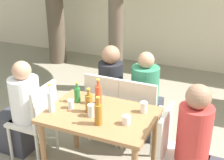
% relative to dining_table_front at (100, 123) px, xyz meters
% --- Properties ---
extents(dining_table_front, '(1.11, 0.78, 0.75)m').
position_rel_dining_table_front_xyz_m(dining_table_front, '(0.00, 0.00, 0.00)').
color(dining_table_front, '#996B42').
rests_on(dining_table_front, ground_plane).
extents(patio_chair_0, '(0.44, 0.44, 0.93)m').
position_rel_dining_table_front_xyz_m(patio_chair_0, '(-0.79, 0.00, -0.11)').
color(patio_chair_0, beige).
rests_on(patio_chair_0, ground_plane).
extents(patio_chair_1, '(0.44, 0.44, 0.93)m').
position_rel_dining_table_front_xyz_m(patio_chair_1, '(0.79, 0.00, -0.11)').
color(patio_chair_1, beige).
rests_on(patio_chair_1, ground_plane).
extents(patio_chair_2, '(0.44, 0.44, 0.93)m').
position_rel_dining_table_front_xyz_m(patio_chair_2, '(-0.22, 0.62, -0.11)').
color(patio_chair_2, beige).
rests_on(patio_chair_2, ground_plane).
extents(patio_chair_3, '(0.44, 0.44, 0.93)m').
position_rel_dining_table_front_xyz_m(patio_chair_3, '(0.22, 0.62, -0.11)').
color(patio_chair_3, beige).
rests_on(patio_chair_3, ground_plane).
extents(person_seated_0, '(0.57, 0.34, 1.18)m').
position_rel_dining_table_front_xyz_m(person_seated_0, '(-1.03, -0.00, -0.12)').
color(person_seated_0, '#383842').
rests_on(person_seated_0, ground_plane).
extents(person_seated_1, '(0.55, 0.31, 1.24)m').
position_rel_dining_table_front_xyz_m(person_seated_1, '(1.03, -0.00, -0.09)').
color(person_seated_1, '#383842').
rests_on(person_seated_1, ground_plane).
extents(person_seated_2, '(0.30, 0.55, 1.22)m').
position_rel_dining_table_front_xyz_m(person_seated_2, '(-0.22, 0.86, -0.10)').
color(person_seated_2, '#383842').
rests_on(person_seated_2, ground_plane).
extents(person_seated_3, '(0.33, 0.57, 1.20)m').
position_rel_dining_table_front_xyz_m(person_seated_3, '(0.22, 0.86, -0.11)').
color(person_seated_3, '#383842').
rests_on(person_seated_3, ground_plane).
extents(green_bottle_0, '(0.07, 0.07, 0.23)m').
position_rel_dining_table_front_xyz_m(green_bottle_0, '(-0.34, 0.14, 0.20)').
color(green_bottle_0, '#287A38').
rests_on(green_bottle_0, dining_table_front).
extents(amber_bottle_1, '(0.07, 0.07, 0.26)m').
position_rel_dining_table_front_xyz_m(amber_bottle_1, '(-0.12, -0.01, 0.21)').
color(amber_bottle_1, '#9E661E').
rests_on(amber_bottle_1, dining_table_front).
extents(soda_bottle_2, '(0.07, 0.07, 0.29)m').
position_rel_dining_table_front_xyz_m(soda_bottle_2, '(-0.11, 0.19, 0.22)').
color(soda_bottle_2, '#DB4C2D').
rests_on(soda_bottle_2, dining_table_front).
extents(water_bottle_3, '(0.06, 0.06, 0.31)m').
position_rel_dining_table_front_xyz_m(water_bottle_3, '(-0.47, -0.16, 0.23)').
color(water_bottle_3, silver).
rests_on(water_bottle_3, dining_table_front).
extents(amber_bottle_4, '(0.07, 0.07, 0.29)m').
position_rel_dining_table_front_xyz_m(amber_bottle_4, '(0.07, -0.19, 0.22)').
color(amber_bottle_4, '#9E661E').
rests_on(amber_bottle_4, dining_table_front).
extents(drinking_glass_0, '(0.08, 0.08, 0.09)m').
position_rel_dining_table_front_xyz_m(drinking_glass_0, '(0.31, -0.08, 0.15)').
color(drinking_glass_0, silver).
rests_on(drinking_glass_0, dining_table_front).
extents(drinking_glass_1, '(0.08, 0.08, 0.13)m').
position_rel_dining_table_front_xyz_m(drinking_glass_1, '(-0.06, -0.08, 0.17)').
color(drinking_glass_1, white).
rests_on(drinking_glass_1, dining_table_front).
extents(drinking_glass_2, '(0.07, 0.07, 0.10)m').
position_rel_dining_table_front_xyz_m(drinking_glass_2, '(-0.33, -0.02, 0.15)').
color(drinking_glass_2, silver).
rests_on(drinking_glass_2, dining_table_front).
extents(drinking_glass_3, '(0.08, 0.08, 0.11)m').
position_rel_dining_table_front_xyz_m(drinking_glass_3, '(0.39, 0.21, 0.16)').
color(drinking_glass_3, silver).
rests_on(drinking_glass_3, dining_table_front).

